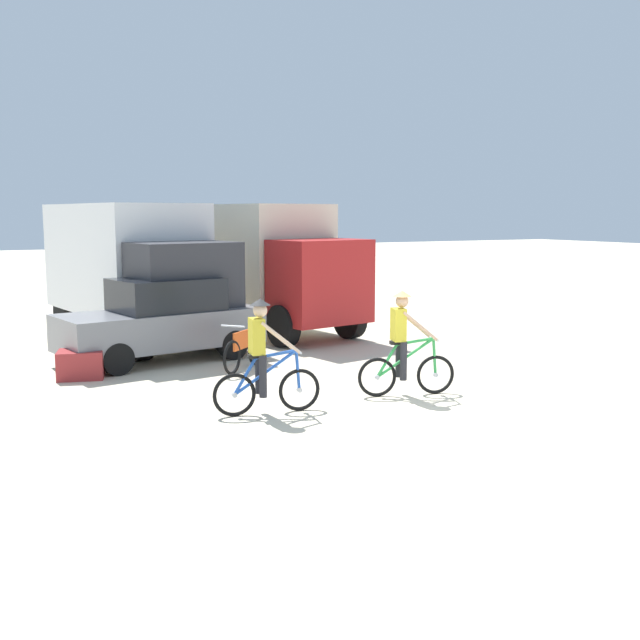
{
  "coord_description": "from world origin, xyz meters",
  "views": [
    {
      "loc": [
        -6.92,
        -9.1,
        3.12
      ],
      "look_at": [
        -0.31,
        3.46,
        1.1
      ],
      "focal_mm": 42.23,
      "sensor_mm": 36.0,
      "label": 1
    }
  ],
  "objects_px": {
    "cyclist_cowboy_hat": "(404,347)",
    "sedan_parked": "(162,320)",
    "box_truck_cream_rv": "(256,260)",
    "box_truck_avon_van": "(133,264)",
    "supply_crate": "(81,364)",
    "cyclist_orange_shirt": "(263,361)",
    "bicycle_spare": "(244,350)"
  },
  "relations": [
    {
      "from": "sedan_parked",
      "to": "bicycle_spare",
      "type": "height_order",
      "value": "sedan_parked"
    },
    {
      "from": "supply_crate",
      "to": "sedan_parked",
      "type": "bearing_deg",
      "value": 26.94
    },
    {
      "from": "box_truck_cream_rv",
      "to": "sedan_parked",
      "type": "xyz_separation_m",
      "value": [
        -3.5,
        -3.18,
        -0.99
      ]
    },
    {
      "from": "cyclist_orange_shirt",
      "to": "bicycle_spare",
      "type": "bearing_deg",
      "value": 72.97
    },
    {
      "from": "sedan_parked",
      "to": "cyclist_cowboy_hat",
      "type": "relative_size",
      "value": 2.44
    },
    {
      "from": "supply_crate",
      "to": "cyclist_cowboy_hat",
      "type": "bearing_deg",
      "value": -40.62
    },
    {
      "from": "box_truck_avon_van",
      "to": "sedan_parked",
      "type": "distance_m",
      "value": 3.28
    },
    {
      "from": "box_truck_avon_van",
      "to": "cyclist_orange_shirt",
      "type": "bearing_deg",
      "value": -90.02
    },
    {
      "from": "box_truck_avon_van",
      "to": "cyclist_cowboy_hat",
      "type": "relative_size",
      "value": 3.85
    },
    {
      "from": "box_truck_cream_rv",
      "to": "cyclist_orange_shirt",
      "type": "xyz_separation_m",
      "value": [
        -3.32,
        -8.12,
        -1.03
      ]
    },
    {
      "from": "cyclist_cowboy_hat",
      "to": "supply_crate",
      "type": "distance_m",
      "value": 6.17
    },
    {
      "from": "box_truck_cream_rv",
      "to": "sedan_parked",
      "type": "distance_m",
      "value": 4.83
    },
    {
      "from": "box_truck_cream_rv",
      "to": "supply_crate",
      "type": "xyz_separation_m",
      "value": [
        -5.37,
        -4.13,
        -1.61
      ]
    },
    {
      "from": "sedan_parked",
      "to": "cyclist_cowboy_hat",
      "type": "bearing_deg",
      "value": -60.57
    },
    {
      "from": "sedan_parked",
      "to": "supply_crate",
      "type": "height_order",
      "value": "sedan_parked"
    },
    {
      "from": "sedan_parked",
      "to": "cyclist_cowboy_hat",
      "type": "xyz_separation_m",
      "value": [
        2.79,
        -4.95,
        -0.04
      ]
    },
    {
      "from": "box_truck_avon_van",
      "to": "box_truck_cream_rv",
      "type": "relative_size",
      "value": 1.0
    },
    {
      "from": "box_truck_cream_rv",
      "to": "cyclist_cowboy_hat",
      "type": "height_order",
      "value": "box_truck_cream_rv"
    },
    {
      "from": "box_truck_cream_rv",
      "to": "cyclist_orange_shirt",
      "type": "height_order",
      "value": "box_truck_cream_rv"
    },
    {
      "from": "box_truck_cream_rv",
      "to": "cyclist_orange_shirt",
      "type": "distance_m",
      "value": 8.83
    },
    {
      "from": "box_truck_cream_rv",
      "to": "cyclist_cowboy_hat",
      "type": "xyz_separation_m",
      "value": [
        -0.7,
        -8.13,
        -1.03
      ]
    },
    {
      "from": "supply_crate",
      "to": "box_truck_cream_rv",
      "type": "bearing_deg",
      "value": 37.59
    },
    {
      "from": "box_truck_avon_van",
      "to": "cyclist_orange_shirt",
      "type": "height_order",
      "value": "box_truck_avon_van"
    },
    {
      "from": "cyclist_cowboy_hat",
      "to": "sedan_parked",
      "type": "bearing_deg",
      "value": 119.43
    },
    {
      "from": "box_truck_avon_van",
      "to": "supply_crate",
      "type": "xyz_separation_m",
      "value": [
        -2.06,
        -4.07,
        -1.61
      ]
    },
    {
      "from": "box_truck_avon_van",
      "to": "supply_crate",
      "type": "bearing_deg",
      "value": -116.8
    },
    {
      "from": "cyclist_cowboy_hat",
      "to": "cyclist_orange_shirt",
      "type": "bearing_deg",
      "value": 179.8
    },
    {
      "from": "cyclist_orange_shirt",
      "to": "box_truck_avon_van",
      "type": "bearing_deg",
      "value": 89.98
    },
    {
      "from": "bicycle_spare",
      "to": "sedan_parked",
      "type": "bearing_deg",
      "value": 125.5
    },
    {
      "from": "sedan_parked",
      "to": "supply_crate",
      "type": "xyz_separation_m",
      "value": [
        -1.87,
        -0.95,
        -0.61
      ]
    },
    {
      "from": "sedan_parked",
      "to": "cyclist_orange_shirt",
      "type": "relative_size",
      "value": 2.44
    },
    {
      "from": "cyclist_orange_shirt",
      "to": "supply_crate",
      "type": "xyz_separation_m",
      "value": [
        -2.05,
        3.99,
        -0.58
      ]
    }
  ]
}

